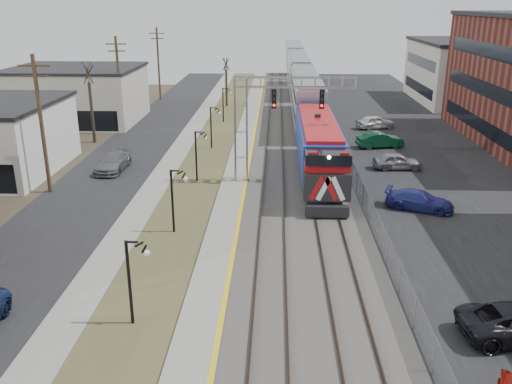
{
  "coord_description": "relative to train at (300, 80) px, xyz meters",
  "views": [
    {
      "loc": [
        2.17,
        -12.25,
        13.37
      ],
      "look_at": [
        1.02,
        18.25,
        2.6
      ],
      "focal_mm": 38.0,
      "sensor_mm": 36.0,
      "label": 1
    }
  ],
  "objects": [
    {
      "name": "fence",
      "position": [
        2.7,
        -29.55,
        -2.12
      ],
      "size": [
        0.04,
        120.0,
        1.6
      ],
      "primitive_type": "cube",
      "color": "gray",
      "rests_on": "ground"
    },
    {
      "name": "track_near",
      "position": [
        -3.5,
        -29.55,
        -2.64
      ],
      "size": [
        1.58,
        120.0,
        0.15
      ],
      "color": "#2D2119",
      "rests_on": "ballast_bed"
    },
    {
      "name": "car_lot_e",
      "position": [
        6.87,
        -32.77,
        -2.23
      ],
      "size": [
        4.1,
        1.8,
        1.38
      ],
      "primitive_type": "imported",
      "rotation": [
        0.0,
        0.0,
        1.61
      ],
      "color": "gray",
      "rests_on": "ground"
    },
    {
      "name": "grass_median",
      "position": [
        -9.5,
        -29.55,
        -2.89
      ],
      "size": [
        4.0,
        120.0,
        0.06
      ],
      "primitive_type": "cube",
      "color": "#474E29",
      "rests_on": "ground"
    },
    {
      "name": "street_west",
      "position": [
        -17.0,
        -29.55,
        -2.9
      ],
      "size": [
        7.0,
        120.0,
        0.04
      ],
      "primitive_type": "cube",
      "color": "black",
      "rests_on": "ground"
    },
    {
      "name": "train",
      "position": [
        0.0,
        0.0,
        0.0
      ],
      "size": [
        3.0,
        85.85,
        5.33
      ],
      "color": "navy",
      "rests_on": "ground"
    },
    {
      "name": "track_far",
      "position": [
        -0.0,
        -29.55,
        -2.64
      ],
      "size": [
        1.58,
        120.0,
        0.15
      ],
      "color": "#2D2119",
      "rests_on": "ballast_bed"
    },
    {
      "name": "car_street_b",
      "position": [
        -16.86,
        -34.0,
        -2.19
      ],
      "size": [
        2.17,
        5.08,
        1.46
      ],
      "primitive_type": "imported",
      "rotation": [
        0.0,
        0.0,
        -0.03
      ],
      "color": "slate",
      "rests_on": "ground"
    },
    {
      "name": "platform",
      "position": [
        -6.5,
        -29.55,
        -2.8
      ],
      "size": [
        2.0,
        120.0,
        0.24
      ],
      "primitive_type": "cube",
      "color": "gray",
      "rests_on": "ground"
    },
    {
      "name": "car_lot_d",
      "position": [
        6.42,
        -42.16,
        -2.27
      ],
      "size": [
        4.86,
        3.35,
        1.31
      ],
      "primitive_type": "imported",
      "rotation": [
        0.0,
        0.0,
        1.2
      ],
      "color": "navy",
      "rests_on": "ground"
    },
    {
      "name": "lampposts",
      "position": [
        -9.5,
        -46.26,
        -0.92
      ],
      "size": [
        0.14,
        62.14,
        4.0
      ],
      "color": "black",
      "rests_on": "ground"
    },
    {
      "name": "ballast_bed",
      "position": [
        -1.5,
        -29.55,
        -2.82
      ],
      "size": [
        8.0,
        120.0,
        0.2
      ],
      "primitive_type": "cube",
      "color": "#595651",
      "rests_on": "ground"
    },
    {
      "name": "bare_trees",
      "position": [
        -18.16,
        -25.63,
        -0.22
      ],
      "size": [
        12.3,
        42.3,
        5.95
      ],
      "color": "#382D23",
      "rests_on": "ground"
    },
    {
      "name": "sidewalk",
      "position": [
        -12.5,
        -29.55,
        -2.88
      ],
      "size": [
        2.0,
        120.0,
        0.08
      ],
      "primitive_type": "cube",
      "color": "gray",
      "rests_on": "ground"
    },
    {
      "name": "platform_edge",
      "position": [
        -5.62,
        -29.55,
        -2.67
      ],
      "size": [
        0.24,
        120.0,
        0.01
      ],
      "primitive_type": "cube",
      "color": "gold",
      "rests_on": "platform"
    },
    {
      "name": "signal_gantry",
      "position": [
        -4.28,
        -36.55,
        2.67
      ],
      "size": [
        9.0,
        1.07,
        8.15
      ],
      "color": "gray",
      "rests_on": "ground"
    },
    {
      "name": "utility_poles",
      "position": [
        -20.0,
        -39.55,
        2.08
      ],
      "size": [
        0.28,
        80.28,
        10.0
      ],
      "color": "#4C3823",
      "rests_on": "ground"
    },
    {
      "name": "car_lot_g",
      "position": [
        7.65,
        -17.32,
        -2.19
      ],
      "size": [
        4.58,
        3.0,
        1.45
      ],
      "primitive_type": "imported",
      "rotation": [
        0.0,
        0.0,
        1.9
      ],
      "color": "silver",
      "rests_on": "ground"
    },
    {
      "name": "parking_lot",
      "position": [
        10.5,
        -29.55,
        -2.9
      ],
      "size": [
        16.0,
        120.0,
        0.04
      ],
      "primitive_type": "cube",
      "color": "black",
      "rests_on": "ground"
    },
    {
      "name": "car_lot_f",
      "position": [
        6.69,
        -25.64,
        -2.18
      ],
      "size": [
        4.71,
        2.46,
        1.48
      ],
      "primitive_type": "imported",
      "rotation": [
        0.0,
        0.0,
        1.78
      ],
      "color": "#0D4224",
      "rests_on": "ground"
    }
  ]
}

